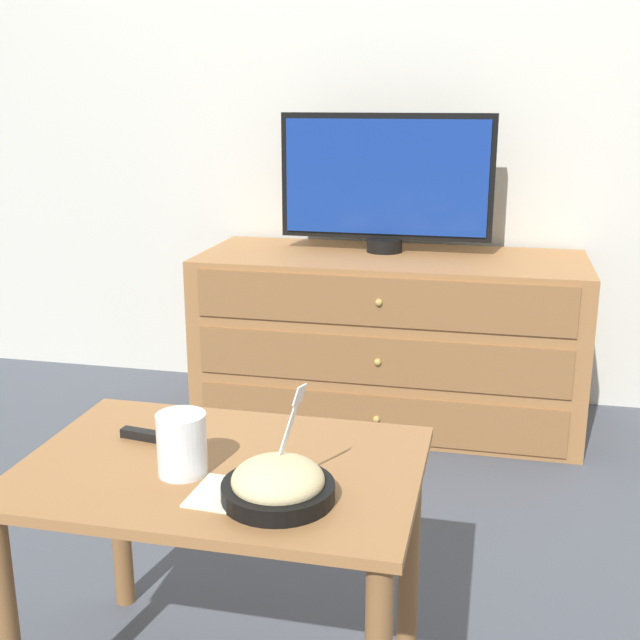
{
  "coord_description": "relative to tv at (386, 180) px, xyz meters",
  "views": [
    {
      "loc": [
        0.39,
        -3.06,
        1.15
      ],
      "look_at": [
        0.02,
        -1.42,
        0.68
      ],
      "focal_mm": 45.0,
      "sensor_mm": 36.0,
      "label": 1
    }
  ],
  "objects": [
    {
      "name": "ground_plane",
      "position": [
        0.01,
        0.23,
        -0.86
      ],
      "size": [
        12.0,
        12.0,
        0.0
      ],
      "primitive_type": "plane",
      "color": "#474C56"
    },
    {
      "name": "takeout_bowl",
      "position": [
        0.07,
        -1.66,
        -0.34
      ],
      "size": [
        0.19,
        0.19,
        0.2
      ],
      "color": "black",
      "rests_on": "coffee_table"
    },
    {
      "name": "napkin",
      "position": [
        -0.02,
        -1.66,
        -0.37
      ],
      "size": [
        0.13,
        0.13,
        0.0
      ],
      "color": "silver",
      "rests_on": "coffee_table"
    },
    {
      "name": "tv",
      "position": [
        0.0,
        0.0,
        0.0
      ],
      "size": [
        0.75,
        0.13,
        0.49
      ],
      "color": "black",
      "rests_on": "dresser"
    },
    {
      "name": "dresser",
      "position": [
        0.04,
        -0.07,
        -0.56
      ],
      "size": [
        1.35,
        0.56,
        0.61
      ],
      "color": "#9E6B3D",
      "rests_on": "ground_plane"
    },
    {
      "name": "coffee_table",
      "position": [
        -0.08,
        -1.55,
        -0.46
      ],
      "size": [
        0.74,
        0.51,
        0.49
      ],
      "color": "#9E6B3D",
      "rests_on": "ground_plane"
    },
    {
      "name": "remote_control",
      "position": [
        -0.23,
        -1.48,
        -0.36
      ],
      "size": [
        0.16,
        0.05,
        0.02
      ],
      "color": "black",
      "rests_on": "coffee_table"
    },
    {
      "name": "wall_back",
      "position": [
        0.01,
        0.25,
        0.44
      ],
      "size": [
        12.0,
        0.05,
        2.6
      ],
      "color": "silver",
      "rests_on": "ground_plane"
    },
    {
      "name": "drink_cup",
      "position": [
        -0.13,
        -1.6,
        -0.32
      ],
      "size": [
        0.09,
        0.09,
        0.11
      ],
      "color": "#9E6638",
      "rests_on": "coffee_table"
    }
  ]
}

